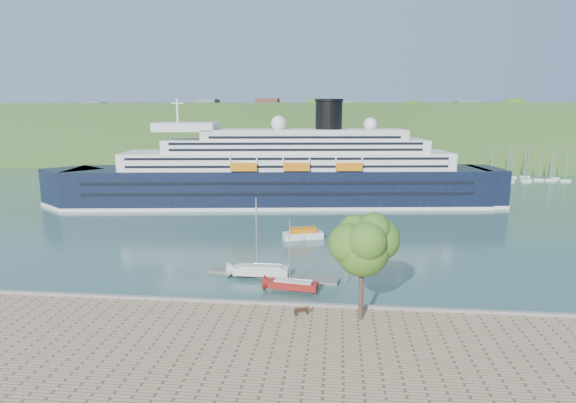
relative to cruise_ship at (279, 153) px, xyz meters
The scene contains 10 objects.
ground 61.40m from the cruise_ship, 83.80° to the right, with size 400.00×400.00×0.00m, color #2F5450.
far_hillside 85.39m from the cruise_ship, 85.63° to the left, with size 400.00×50.00×24.00m, color #2C4E1F.
quay_coping 61.38m from the cruise_ship, 83.82° to the right, with size 220.00×0.50×0.30m, color slate.
cruise_ship is the anchor object (origin of this frame).
park_bench 64.06m from the cruise_ship, 80.93° to the right, with size 1.54×0.63×0.99m, color #401F12, non-canonical shape.
promenade_tree 65.04m from the cruise_ship, 75.79° to the right, with size 7.11×7.11×11.78m, color #36691B, non-canonical shape.
floating_pontoon 50.39m from the cruise_ship, 84.02° to the right, with size 17.63×2.16×0.39m, color slate, non-canonical shape.
sailboat_white_near 50.04m from the cruise_ship, 85.67° to the right, with size 7.84×2.18×10.12m, color silver, non-canonical shape.
sailboat_red 54.93m from the cruise_ship, 81.18° to the right, with size 6.53×1.81×8.44m, color maroon, non-canonical shape.
tender_launch 32.24m from the cruise_ship, 75.23° to the right, with size 6.81×2.33×1.88m, color orange, non-canonical shape.
Camera 1 is at (6.90, -48.41, 21.51)m, focal length 30.00 mm.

